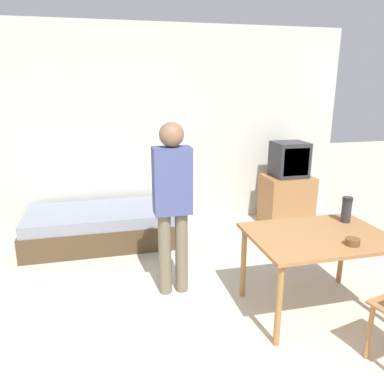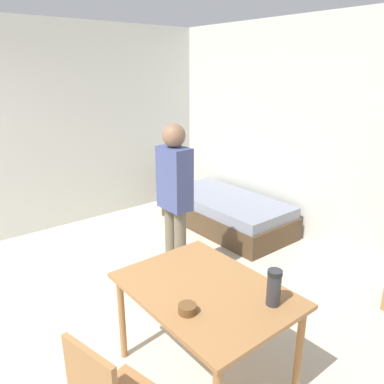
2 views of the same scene
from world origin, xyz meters
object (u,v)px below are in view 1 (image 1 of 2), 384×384
at_px(dining_table, 318,243).
at_px(person_standing, 172,198).
at_px(daybed, 101,226).
at_px(thermos_flask, 347,208).
at_px(mate_bowl, 353,242).
at_px(tv, 287,189).

distance_m(dining_table, person_standing, 1.32).
bearing_deg(person_standing, dining_table, -27.37).
xyz_separation_m(daybed, thermos_flask, (2.21, -1.74, 0.64)).
xyz_separation_m(daybed, dining_table, (1.82, -1.95, 0.42)).
height_order(thermos_flask, mate_bowl, thermos_flask).
distance_m(dining_table, mate_bowl, 0.31).
bearing_deg(person_standing, thermos_flask, -13.92).
height_order(daybed, person_standing, person_standing).
xyz_separation_m(tv, thermos_flask, (-0.37, -1.81, 0.34)).
bearing_deg(mate_bowl, thermos_flask, 60.50).
bearing_deg(mate_bowl, person_standing, 146.43).
relative_size(dining_table, mate_bowl, 10.37).
distance_m(daybed, person_standing, 1.68).
bearing_deg(tv, mate_bowl, -105.49).
height_order(tv, person_standing, person_standing).
xyz_separation_m(daybed, tv, (2.58, 0.07, 0.29)).
distance_m(daybed, dining_table, 2.70).
relative_size(tv, dining_table, 1.01).
distance_m(thermos_flask, mate_bowl, 0.55).
bearing_deg(person_standing, mate_bowl, -33.57).
xyz_separation_m(thermos_flask, mate_bowl, (-0.26, -0.47, -0.10)).
bearing_deg(thermos_flask, mate_bowl, -119.50).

